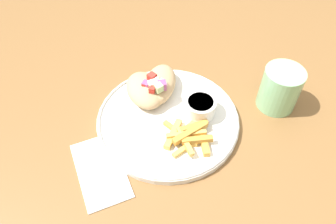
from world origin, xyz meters
TOP-DOWN VIEW (x-y plane):
  - table at (0.00, 0.00)m, footprint 1.48×1.48m
  - napkin at (-0.01, -0.20)m, footprint 0.17×0.12m
  - plate at (-0.03, -0.02)m, footprint 0.30×0.30m
  - pita_sandwich_near at (-0.11, -0.03)m, footprint 0.13×0.10m
  - pita_sandwich_far at (-0.10, 0.01)m, footprint 0.14×0.14m
  - fries_pile at (0.04, -0.02)m, footprint 0.12×0.12m
  - sauce_ramekin at (0.00, 0.04)m, footprint 0.07×0.07m
  - water_glass at (0.07, 0.20)m, footprint 0.09×0.09m

SIDE VIEW (x-z plane):
  - table at x=0.00m, z-range 0.31..1.07m
  - napkin at x=-0.01m, z-range 0.75..0.75m
  - plate at x=-0.03m, z-range 0.75..0.77m
  - fries_pile at x=0.04m, z-range 0.76..0.79m
  - sauce_ramekin at x=0.00m, z-range 0.77..0.81m
  - pita_sandwich_far at x=-0.10m, z-range 0.76..0.82m
  - pita_sandwich_near at x=-0.11m, z-range 0.76..0.82m
  - water_glass at x=0.07m, z-range 0.75..0.84m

